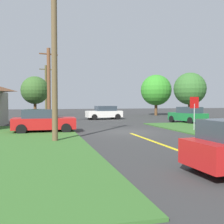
# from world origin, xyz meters

# --- Properties ---
(ground_plane) EXTENTS (120.00, 120.00, 0.00)m
(ground_plane) POSITION_xyz_m (0.00, 0.00, 0.00)
(ground_plane) COLOR #333333
(lane_stripe_center) EXTENTS (0.20, 14.00, 0.01)m
(lane_stripe_center) POSITION_xyz_m (0.00, -8.00, 0.01)
(lane_stripe_center) COLOR yellow
(lane_stripe_center) RESTS_ON ground
(stop_sign) EXTENTS (0.81, 0.22, 2.50)m
(stop_sign) POSITION_xyz_m (4.97, -0.69, 1.77)
(stop_sign) COLOR #9EA0A8
(stop_sign) RESTS_ON ground
(car_approaching_junction) EXTENTS (4.46, 2.45, 1.62)m
(car_approaching_junction) POSITION_xyz_m (1.52, 13.83, 0.81)
(car_approaching_junction) COLOR white
(car_approaching_junction) RESTS_ON ground
(car_on_crossroad) EXTENTS (2.53, 4.35, 1.62)m
(car_on_crossroad) POSITION_xyz_m (8.33, 5.99, 0.80)
(car_on_crossroad) COLOR #196B33
(car_on_crossroad) RESTS_ON ground
(parked_car_near_building) EXTENTS (4.31, 2.22, 1.62)m
(parked_car_near_building) POSITION_xyz_m (-5.75, 1.16, 0.81)
(parked_car_near_building) COLOR red
(parked_car_near_building) RESTS_ON ground
(utility_pole_near) EXTENTS (1.80, 0.31, 8.79)m
(utility_pole_near) POSITION_xyz_m (-5.15, -3.68, 4.51)
(utility_pole_near) COLOR brown
(utility_pole_near) RESTS_ON ground
(utility_pole_mid) EXTENTS (1.78, 0.50, 7.34)m
(utility_pole_mid) POSITION_xyz_m (-5.15, 8.85, 3.76)
(utility_pole_mid) COLOR brown
(utility_pole_mid) RESTS_ON ground
(utility_pole_far) EXTENTS (1.78, 0.52, 7.29)m
(utility_pole_far) POSITION_xyz_m (-5.24, 21.38, 3.75)
(utility_pole_far) COLOR #4F4826
(utility_pole_far) RESTS_ON ground
(oak_tree_left) EXTENTS (4.76, 4.76, 6.31)m
(oak_tree_left) POSITION_xyz_m (11.39, 20.82, 3.92)
(oak_tree_left) COLOR brown
(oak_tree_left) RESTS_ON ground
(pine_tree_center) EXTENTS (4.13, 4.13, 5.87)m
(pine_tree_center) POSITION_xyz_m (12.62, 12.96, 3.79)
(pine_tree_center) COLOR brown
(pine_tree_center) RESTS_ON ground
(oak_tree_right) EXTENTS (3.05, 3.05, 4.92)m
(oak_tree_right) POSITION_xyz_m (-6.55, 12.64, 3.38)
(oak_tree_right) COLOR brown
(oak_tree_right) RESTS_ON ground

